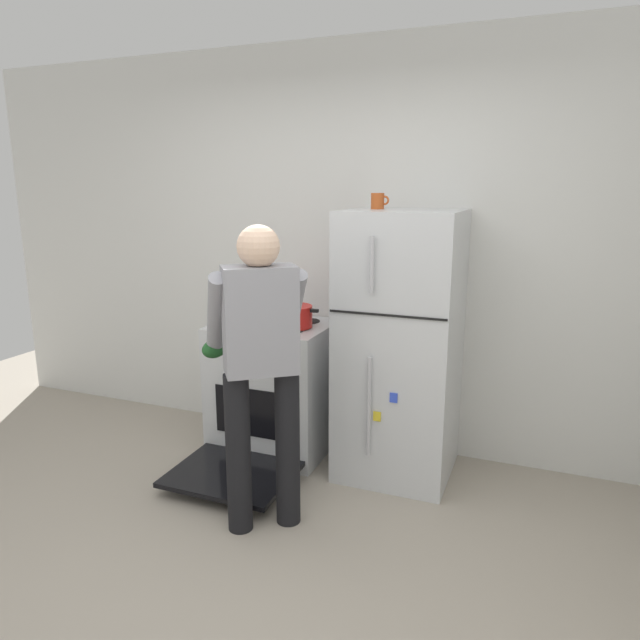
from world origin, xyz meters
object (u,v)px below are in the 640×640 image
at_px(refrigerator, 400,346).
at_px(red_pot, 292,316).
at_px(stove_range, 274,389).
at_px(coffee_mug, 378,201).
at_px(person_cook, 260,353).

relative_size(refrigerator, red_pot, 4.59).
relative_size(refrigerator, stove_range, 1.36).
distance_m(red_pot, coffee_mug, 0.91).
height_order(stove_range, person_cook, person_cook).
height_order(red_pot, coffee_mug, coffee_mug).
xyz_separation_m(refrigerator, coffee_mug, (-0.18, 0.05, 0.87)).
bearing_deg(coffee_mug, stove_range, -174.37).
relative_size(stove_range, person_cook, 0.75).
xyz_separation_m(stove_range, person_cook, (0.35, -0.84, 0.52)).
relative_size(stove_range, red_pot, 3.37).
xyz_separation_m(refrigerator, person_cook, (-0.52, -0.86, 0.13)).
height_order(refrigerator, stove_range, refrigerator).
bearing_deg(red_pot, stove_range, 168.59).
bearing_deg(stove_range, coffee_mug, 5.63).
relative_size(stove_range, coffee_mug, 10.76).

